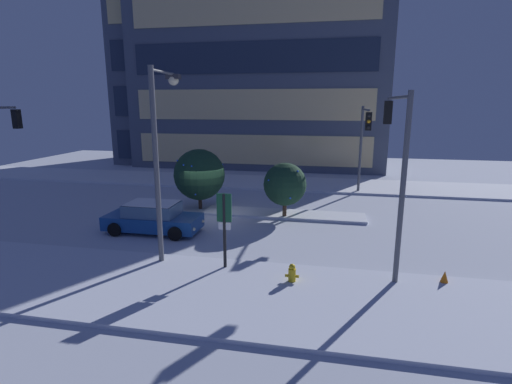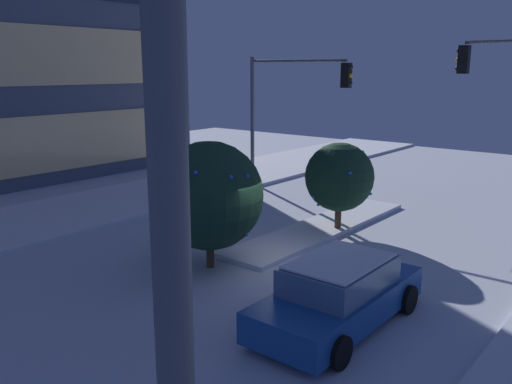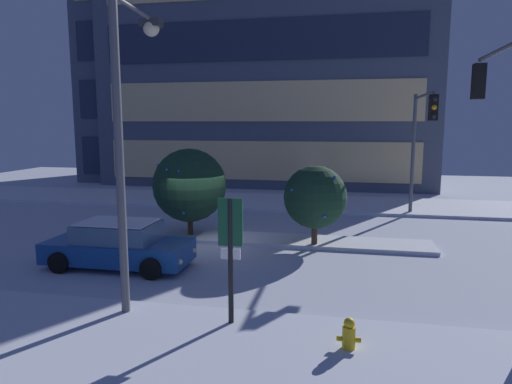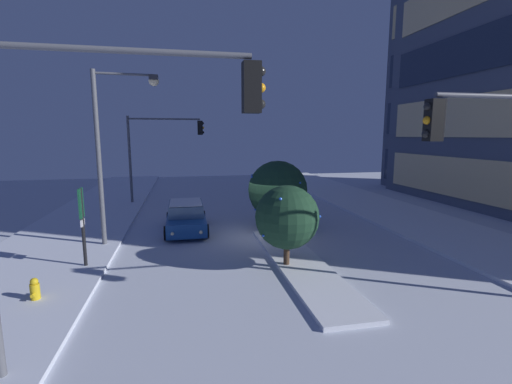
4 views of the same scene
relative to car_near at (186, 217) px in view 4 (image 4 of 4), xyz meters
The scene contains 13 objects.
ground 4.01m from the car_near, 65.07° to the left, with size 52.00×52.00×0.00m, color silver.
curb_strip_near 5.78m from the car_near, 73.16° to the right, with size 52.00×5.20×0.14m, color silver.
curb_strip_far 12.77m from the car_near, 82.51° to the left, with size 52.00×5.20×0.14m, color silver.
median_strip 7.19m from the car_near, 34.94° to the left, with size 9.00×1.80×0.14m, color silver.
office_tower_secondary 26.96m from the car_near, 106.05° to the left, with size 13.03×10.46×21.15m.
car_near is the anchor object (origin of this frame).
traffic_light_corner_near_right 11.54m from the car_near, ahead, with size 0.32×5.41×6.56m.
traffic_light_corner_near_left 8.94m from the car_near, 168.76° to the right, with size 0.32×5.28×6.14m.
street_lamp_arched 5.39m from the car_near, 54.78° to the right, with size 0.56×2.68×7.47m.
fire_hydrant 8.46m from the car_near, 31.07° to the right, with size 0.48×0.26×0.78m.
parking_info_sign 6.03m from the car_near, 38.15° to the right, with size 0.55×0.12×2.98m.
decorated_tree_median 7.06m from the car_near, 30.62° to the left, with size 2.32×2.35×3.06m.
decorated_tree_left_of_median 4.85m from the car_near, 80.05° to the left, with size 3.00×3.00×3.56m.
Camera 4 is at (16.27, -3.63, 4.82)m, focal length 24.83 mm.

